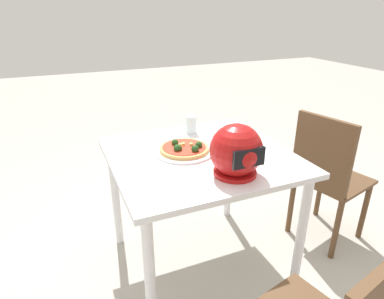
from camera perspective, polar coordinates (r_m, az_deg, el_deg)
name	(u,v)px	position (r m, az deg, el deg)	size (l,w,h in m)	color
ground_plane	(199,262)	(2.20, 1.18, -18.87)	(14.00, 14.00, 0.00)	#B2ADA3
dining_table	(200,169)	(1.82, 1.35, -3.48)	(0.95, 0.91, 0.75)	white
pizza_plate	(184,151)	(1.80, -1.37, -0.29)	(0.33, 0.33, 0.01)	white
pizza	(184,148)	(1.78, -1.32, 0.24)	(0.27, 0.27, 0.05)	tan
motorcycle_helmet	(236,151)	(1.53, 7.66, -0.32)	(0.25, 0.25, 0.25)	#B21414
drinking_glass	(191,124)	(2.06, -0.15, 4.35)	(0.07, 0.07, 0.11)	silver
chair_side	(327,174)	(2.26, 22.27, -3.93)	(0.48, 0.48, 0.90)	brown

